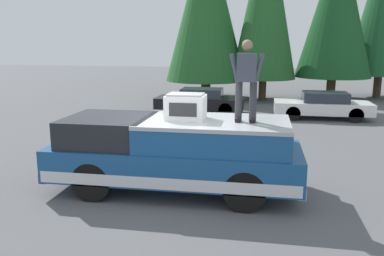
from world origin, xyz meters
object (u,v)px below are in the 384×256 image
(person_on_truck_bed, at_px, (246,79))
(parked_car_black, at_px, (200,101))
(pickup_truck, at_px, (175,153))
(parked_car_white, at_px, (323,105))
(compressor_unit, at_px, (186,107))

(person_on_truck_bed, distance_m, parked_car_black, 10.59)
(pickup_truck, bearing_deg, parked_car_black, 5.61)
(parked_car_white, distance_m, parked_car_black, 5.49)
(compressor_unit, xyz_separation_m, parked_car_black, (10.05, 1.23, -1.35))
(parked_car_black, bearing_deg, pickup_truck, -174.39)
(compressor_unit, bearing_deg, parked_car_white, -23.86)
(pickup_truck, bearing_deg, person_on_truck_bed, -91.60)
(parked_car_white, bearing_deg, person_on_truck_bed, 162.96)
(parked_car_white, relative_size, parked_car_black, 1.00)
(pickup_truck, xyz_separation_m, parked_car_black, (10.06, 0.99, -0.29))
(pickup_truck, relative_size, parked_car_white, 1.35)
(pickup_truck, distance_m, parked_car_black, 10.11)
(parked_car_white, xyz_separation_m, parked_car_black, (0.45, 5.47, 0.00))
(parked_car_white, bearing_deg, compressor_unit, 156.14)
(pickup_truck, relative_size, compressor_unit, 6.60)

